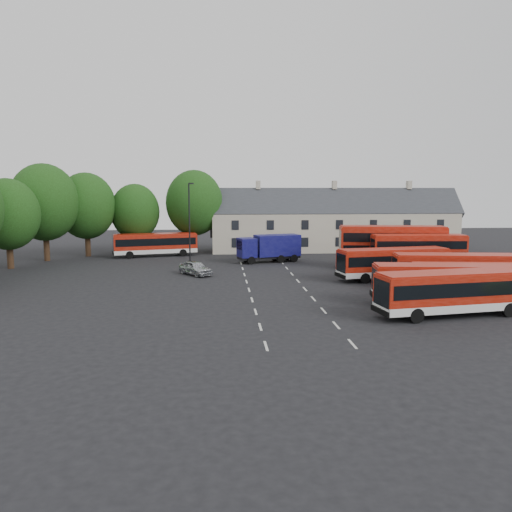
{
  "coord_description": "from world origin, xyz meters",
  "views": [
    {
      "loc": [
        -2.59,
        -41.25,
        8.82
      ],
      "look_at": [
        1.08,
        8.14,
        2.2
      ],
      "focal_mm": 35.0,
      "sensor_mm": 36.0,
      "label": 1
    }
  ],
  "objects_px": {
    "bus_row_a": "(455,289)",
    "silver_car": "(195,268)",
    "lamppost": "(190,222)",
    "box_truck": "(270,247)",
    "bus_dd_south": "(418,251)"
  },
  "relations": [
    {
      "from": "bus_row_a",
      "to": "silver_car",
      "type": "distance_m",
      "value": 26.35
    },
    {
      "from": "bus_row_a",
      "to": "lamppost",
      "type": "relative_size",
      "value": 1.19
    },
    {
      "from": "box_truck",
      "to": "lamppost",
      "type": "distance_m",
      "value": 10.26
    },
    {
      "from": "box_truck",
      "to": "silver_car",
      "type": "xyz_separation_m",
      "value": [
        -8.65,
        -8.72,
        -1.12
      ]
    },
    {
      "from": "silver_car",
      "to": "lamppost",
      "type": "distance_m",
      "value": 8.3
    },
    {
      "from": "bus_row_a",
      "to": "box_truck",
      "type": "height_order",
      "value": "box_truck"
    },
    {
      "from": "bus_row_a",
      "to": "lamppost",
      "type": "bearing_deg",
      "value": 119.13
    },
    {
      "from": "box_truck",
      "to": "lamppost",
      "type": "bearing_deg",
      "value": 174.78
    },
    {
      "from": "bus_dd_south",
      "to": "silver_car",
      "type": "distance_m",
      "value": 23.82
    },
    {
      "from": "silver_car",
      "to": "bus_row_a",
      "type": "bearing_deg",
      "value": -80.4
    },
    {
      "from": "bus_row_a",
      "to": "lamppost",
      "type": "xyz_separation_m",
      "value": [
        -19.79,
        25.35,
        3.22
      ]
    },
    {
      "from": "bus_dd_south",
      "to": "box_truck",
      "type": "height_order",
      "value": "bus_dd_south"
    },
    {
      "from": "box_truck",
      "to": "silver_car",
      "type": "bearing_deg",
      "value": -150.23
    },
    {
      "from": "silver_car",
      "to": "lamppost",
      "type": "xyz_separation_m",
      "value": [
        -0.93,
        6.99,
        4.38
      ]
    },
    {
      "from": "silver_car",
      "to": "box_truck",
      "type": "bearing_deg",
      "value": 9.07
    }
  ]
}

